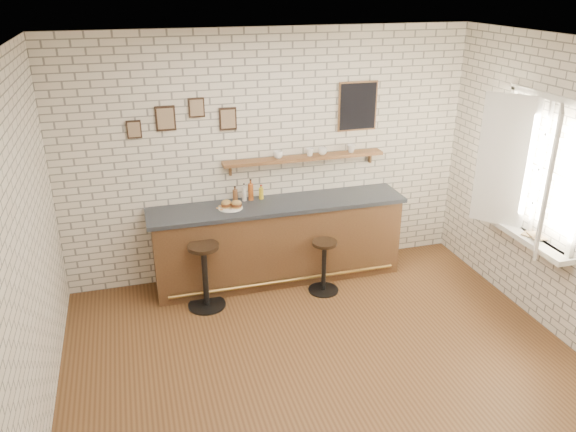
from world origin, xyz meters
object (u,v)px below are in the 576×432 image
bitters_bottle_amber (251,192)px  shelf_cup_b (310,152)px  condiment_bottle_yellow (261,193)px  shelf_cup_d (351,149)px  bar_stool_right (324,265)px  bar_stool_left (205,274)px  book_lower (530,238)px  shelf_cup_a (278,155)px  sandwich_plate (230,208)px  ciabatta_sandwich (231,204)px  bitters_bottle_white (244,194)px  book_upper (530,236)px  shelf_cup_c (322,151)px  bar_counter (278,241)px  bitters_bottle_brown (235,195)px

bitters_bottle_amber → shelf_cup_b: (0.74, 0.01, 0.43)m
condiment_bottle_yellow → shelf_cup_d: 1.24m
bar_stool_right → bar_stool_left: bearing=177.9°
book_lower → bitters_bottle_amber: bearing=119.6°
bar_stool_right → book_lower: size_ratio=3.09×
shelf_cup_a → shelf_cup_b: (0.40, 0.00, 0.00)m
sandwich_plate → bar_stool_left: size_ratio=0.36×
condiment_bottle_yellow → shelf_cup_a: 0.51m
sandwich_plate → ciabatta_sandwich: size_ratio=1.01×
sandwich_plate → ciabatta_sandwich: 0.05m
bitters_bottle_amber → condiment_bottle_yellow: 0.13m
shelf_cup_a → bitters_bottle_white: bearing=172.9°
ciabatta_sandwich → bar_stool_right: (1.00, -0.46, -0.71)m
bar_stool_right → shelf_cup_a: size_ratio=5.69×
ciabatta_sandwich → book_upper: size_ratio=1.33×
condiment_bottle_yellow → shelf_cup_c: (0.78, 0.01, 0.46)m
shelf_cup_b → shelf_cup_d: bearing=-52.7°
bar_counter → shelf_cup_d: shelf_cup_d is taller
bitters_bottle_white → bar_stool_left: (-0.60, -0.61, -0.68)m
condiment_bottle_yellow → shelf_cup_c: shelf_cup_c is taller
ciabatta_sandwich → book_upper: ciabatta_sandwich is taller
sandwich_plate → shelf_cup_d: size_ratio=2.73×
bar_stool_left → shelf_cup_a: 1.65m
bar_counter → shelf_cup_b: size_ratio=30.77×
bitters_bottle_white → bitters_bottle_brown: bearing=180.0°
shelf_cup_d → book_upper: shelf_cup_d is taller
book_lower → bitters_bottle_white: bearing=120.4°
sandwich_plate → book_upper: sandwich_plate is taller
bitters_bottle_amber → shelf_cup_a: size_ratio=2.28×
shelf_cup_d → sandwich_plate: bearing=159.2°
bitters_bottle_brown → bitters_bottle_white: (0.11, -0.00, 0.01)m
bitters_bottle_amber → shelf_cup_c: (0.91, 0.01, 0.43)m
bar_stool_right → shelf_cup_b: bearing=88.1°
sandwich_plate → condiment_bottle_yellow: size_ratio=1.56×
bar_counter → shelf_cup_a: shelf_cup_a is taller
bar_counter → sandwich_plate: (-0.58, -0.01, 0.51)m
bar_stool_right → shelf_cup_d: bearing=49.9°
shelf_cup_b → shelf_cup_d: 0.54m
shelf_cup_c → bitters_bottle_brown: bearing=107.6°
condiment_bottle_yellow → shelf_cup_b: shelf_cup_b is taller
shelf_cup_a → book_lower: shelf_cup_a is taller
shelf_cup_a → shelf_cup_c: size_ratio=1.04×
bitters_bottle_brown → bar_stool_right: bitters_bottle_brown is taller
sandwich_plate → book_lower: size_ratio=1.32×
bitters_bottle_brown → bar_stool_right: size_ratio=0.29×
bitters_bottle_amber → bar_stool_left: (-0.68, -0.61, -0.70)m
bar_counter → bitters_bottle_white: (-0.37, 0.19, 0.59)m
bitters_bottle_amber → book_upper: (2.65, -1.72, -0.16)m
shelf_cup_a → shelf_cup_b: bearing=-8.2°
bar_counter → book_upper: bar_counter is taller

